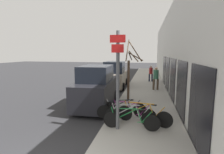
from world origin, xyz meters
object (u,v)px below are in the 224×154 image
signpost (118,78)px  street_tree (129,74)px  bicycle_3 (131,112)px  bicycle_2 (144,115)px  parked_car_1 (115,76)px  bicycle_4 (122,110)px  pedestrian_far (156,77)px  bicycle_1 (130,116)px  bicycle_0 (131,120)px  pedestrian_near (151,72)px  parked_car_0 (97,88)px

signpost → street_tree: size_ratio=1.01×
signpost → bicycle_3: bearing=64.6°
bicycle_2 → street_tree: 3.42m
bicycle_3 → parked_car_1: 8.19m
parked_car_1 → bicycle_3: bearing=-76.1°
signpost → bicycle_4: size_ratio=1.73×
signpost → parked_car_1: (-1.79, 8.76, -1.08)m
bicycle_2 → pedestrian_far: pedestrian_far is taller
bicycle_1 → street_tree: (-0.39, 3.22, 1.32)m
bicycle_4 → parked_car_1: size_ratio=0.50×
bicycle_0 → pedestrian_far: (1.18, 7.58, 0.67)m
pedestrian_near → bicycle_1: bearing=74.9°
parked_car_0 → parked_car_1: parked_car_0 is taller
bicycle_3 → pedestrian_near: size_ratio=1.33×
bicycle_0 → bicycle_4: bicycle_0 is taller
signpost → bicycle_1: (0.43, 0.46, -1.59)m
pedestrian_near → street_tree: (-1.32, -8.00, 0.77)m
bicycle_3 → street_tree: size_ratio=0.58×
bicycle_2 → bicycle_0: bearing=159.8°
signpost → parked_car_1: signpost is taller
bicycle_2 → signpost: bearing=140.0°
bicycle_2 → bicycle_4: (-0.97, 0.53, -0.02)m
bicycle_2 → pedestrian_near: 11.05m
pedestrian_near → street_tree: 8.15m
parked_car_0 → pedestrian_far: (3.43, 4.58, 0.12)m
bicycle_1 → bicycle_2: 0.56m
bicycle_2 → bicycle_3: bicycle_2 is taller
parked_car_0 → pedestrian_near: (3.10, 8.65, 0.00)m
bicycle_2 → pedestrian_far: size_ratio=1.25×
signpost → bicycle_1: signpost is taller
parked_car_1 → street_tree: bearing=-72.0°
parked_car_1 → parked_car_0: bearing=-91.3°
bicycle_3 → parked_car_1: bearing=27.2°
parked_car_0 → bicycle_1: bearing=-52.0°
parked_car_0 → parked_car_1: 5.72m
bicycle_2 → pedestrian_near: pedestrian_near is taller
parked_car_1 → street_tree: size_ratio=1.17×
bicycle_2 → pedestrian_near: size_ratio=1.40×
bicycle_4 → pedestrian_near: pedestrian_near is taller
signpost → bicycle_0: bearing=4.5°
bicycle_4 → pedestrian_far: 6.69m
bicycle_1 → parked_car_1: (-2.23, 8.30, 0.50)m
bicycle_0 → bicycle_1: size_ratio=1.02×
bicycle_0 → parked_car_0: bearing=37.6°
bicycle_0 → pedestrian_near: 11.69m
bicycle_1 → bicycle_4: 0.85m
bicycle_4 → parked_car_1: 7.79m
bicycle_1 → pedestrian_far: 7.30m
bicycle_1 → bicycle_3: 0.43m
bicycle_3 → bicycle_2: bearing=-101.9°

